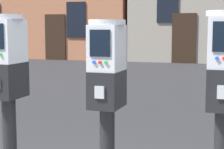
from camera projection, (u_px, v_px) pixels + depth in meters
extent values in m
cube|color=black|center=(8.00, 80.00, 2.52)|extent=(0.18, 0.25, 0.22)
cube|color=#B7BABF|center=(6.00, 41.00, 2.49)|extent=(0.18, 0.23, 0.27)
cylinder|color=green|center=(0.00, 55.00, 2.37)|extent=(0.02, 0.01, 0.02)
cylinder|color=#B7BABF|center=(6.00, 17.00, 2.47)|extent=(0.22, 0.22, 0.03)
cube|color=black|center=(107.00, 89.00, 2.33)|extent=(0.18, 0.25, 0.22)
cube|color=#A5A8AD|center=(99.00, 92.00, 2.21)|extent=(0.06, 0.01, 0.07)
cube|color=#B7BABF|center=(107.00, 48.00, 2.30)|extent=(0.18, 0.23, 0.27)
cube|color=black|center=(100.00, 43.00, 2.18)|extent=(0.12, 0.01, 0.15)
cylinder|color=blue|center=(94.00, 62.00, 2.21)|extent=(0.02, 0.01, 0.02)
cylinder|color=red|center=(100.00, 62.00, 2.20)|extent=(0.02, 0.01, 0.02)
cylinder|color=green|center=(106.00, 63.00, 2.18)|extent=(0.02, 0.01, 0.02)
cylinder|color=#B7BABF|center=(107.00, 22.00, 2.28)|extent=(0.22, 0.22, 0.03)
cube|color=black|center=(224.00, 89.00, 2.14)|extent=(0.18, 0.25, 0.22)
cube|color=#A5A8AD|center=(223.00, 92.00, 2.02)|extent=(0.06, 0.01, 0.07)
cylinder|color=blue|center=(217.00, 58.00, 2.01)|extent=(0.02, 0.01, 0.02)
cylinder|color=red|center=(224.00, 58.00, 2.00)|extent=(0.02, 0.01, 0.02)
cube|color=black|center=(76.00, 20.00, 17.91)|extent=(0.90, 0.06, 1.60)
cube|color=black|center=(55.00, 37.00, 18.30)|extent=(1.00, 0.07, 2.10)
cube|color=black|center=(168.00, 3.00, 16.64)|extent=(0.90, 0.06, 1.60)
cube|color=black|center=(184.00, 38.00, 16.62)|extent=(1.00, 0.07, 2.10)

